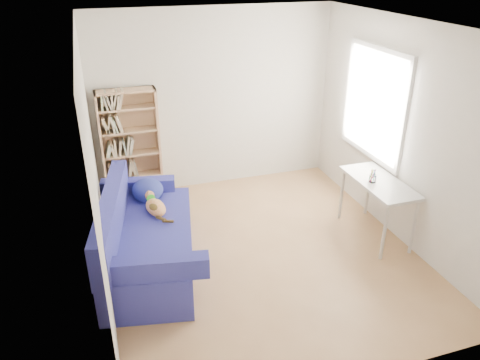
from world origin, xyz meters
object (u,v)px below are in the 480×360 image
desk (379,187)px  pen_cup (373,177)px  bookshelf (131,150)px  sofa (146,238)px

desk → pen_cup: 0.18m
bookshelf → desk: (2.74, -1.93, -0.08)m
desk → pen_cup: (-0.10, 0.01, 0.15)m
bookshelf → pen_cup: bearing=-36.1°
desk → pen_cup: size_ratio=6.49×
sofa → pen_cup: 2.75m
pen_cup → sofa: bearing=175.5°
bookshelf → desk: 3.35m
desk → sofa: bearing=175.5°
sofa → bookshelf: bookshelf is taller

